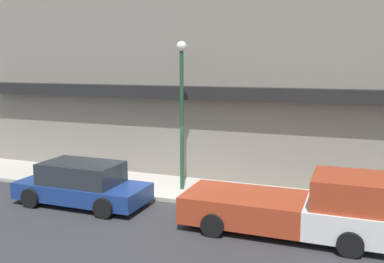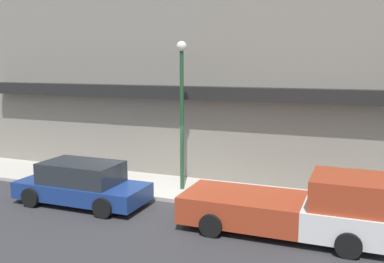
# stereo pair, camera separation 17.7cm
# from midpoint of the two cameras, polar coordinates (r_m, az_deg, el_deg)

# --- Properties ---
(ground_plane) EXTENTS (80.00, 80.00, 0.00)m
(ground_plane) POSITION_cam_midpoint_polar(r_m,az_deg,el_deg) (15.34, -5.75, -9.00)
(ground_plane) COLOR #2D2D30
(sidewalk) EXTENTS (36.00, 2.86, 0.14)m
(sidewalk) POSITION_cam_midpoint_polar(r_m,az_deg,el_deg) (16.54, -3.47, -7.38)
(sidewalk) COLOR #ADA89E
(sidewalk) RESTS_ON ground
(building) EXTENTS (19.80, 3.80, 9.69)m
(building) POSITION_cam_midpoint_polar(r_m,az_deg,el_deg) (18.55, 0.28, 6.81)
(building) COLOR gray
(building) RESTS_ON ground
(pickup_truck) EXTENTS (5.76, 2.30, 1.80)m
(pickup_truck) POSITION_cam_midpoint_polar(r_m,az_deg,el_deg) (12.43, 14.36, -9.80)
(pickup_truck) COLOR silver
(pickup_truck) RESTS_ON ground
(parked_car) EXTENTS (4.53, 2.01, 1.46)m
(parked_car) POSITION_cam_midpoint_polar(r_m,az_deg,el_deg) (15.05, -14.14, -6.78)
(parked_car) COLOR navy
(parked_car) RESTS_ON ground
(fire_hydrant) EXTENTS (0.18, 0.18, 0.72)m
(fire_hydrant) POSITION_cam_midpoint_polar(r_m,az_deg,el_deg) (16.62, -10.80, -5.94)
(fire_hydrant) COLOR red
(fire_hydrant) RESTS_ON sidewalk
(street_lamp) EXTENTS (0.36, 0.36, 5.39)m
(street_lamp) POSITION_cam_midpoint_polar(r_m,az_deg,el_deg) (15.41, -1.04, 4.49)
(street_lamp) COLOR #1E4728
(street_lamp) RESTS_ON sidewalk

